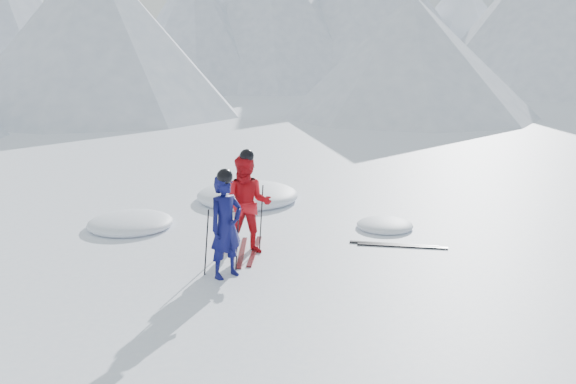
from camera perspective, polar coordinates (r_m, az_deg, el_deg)
name	(u,v)px	position (r m, az deg, el deg)	size (l,w,h in m)	color
ground	(369,249)	(11.67, 7.55, -5.28)	(160.00, 160.00, 0.00)	white
mountain_range	(230,4)	(46.55, -5.45, 17.07)	(106.15, 62.94, 15.53)	#B2BCD1
skier_blue	(226,227)	(10.01, -5.83, -3.26)	(0.63, 0.41, 1.72)	#0C0E4A
skier_red	(248,205)	(11.14, -3.81, -1.18)	(0.89, 0.69, 1.83)	red
pole_blue_left	(207,243)	(10.18, -7.63, -4.71)	(0.02, 0.02, 1.14)	black
pole_blue_right	(237,238)	(10.38, -4.75, -4.28)	(0.02, 0.02, 1.14)	black
pole_red_left	(229,219)	(11.38, -5.56, -2.49)	(0.02, 0.02, 1.22)	black
pole_red_right	(261,217)	(11.43, -2.52, -2.37)	(0.02, 0.02, 1.22)	black
ski_worn_left	(242,252)	(11.37, -4.32, -5.63)	(0.09, 1.70, 0.03)	black
ski_worn_right	(255,251)	(11.43, -3.15, -5.52)	(0.09, 1.70, 0.03)	black
ski_loose_a	(394,244)	(11.95, 9.88, -4.85)	(0.09, 1.70, 0.03)	black
ski_loose_b	(402,246)	(11.87, 10.64, -5.01)	(0.09, 1.70, 0.03)	black
snow_lumps	(231,208)	(14.52, -5.37, -1.47)	(6.58, 5.10, 0.56)	white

